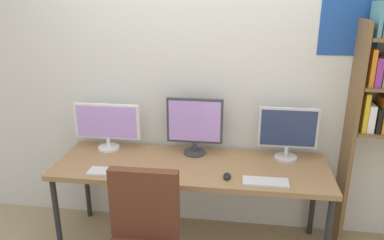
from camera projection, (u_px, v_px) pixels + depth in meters
name	position (u px, v px, depth m)	size (l,w,h in m)	color
wall_back	(198.00, 82.00, 3.15)	(4.52, 0.11, 2.60)	silver
desk	(191.00, 170.00, 2.96)	(2.12, 0.68, 0.74)	#936D47
monitor_left	(107.00, 124.00, 3.16)	(0.56, 0.18, 0.40)	silver
monitor_center	(195.00, 124.00, 3.06)	(0.46, 0.18, 0.47)	#38383D
monitor_right	(288.00, 131.00, 2.97)	(0.46, 0.18, 0.43)	silver
keyboard_left	(112.00, 172.00, 2.80)	(0.35, 0.13, 0.02)	silver
keyboard_right	(266.00, 182.00, 2.65)	(0.32, 0.13, 0.02)	silver
computer_mouse	(227.00, 176.00, 2.73)	(0.06, 0.10, 0.03)	black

